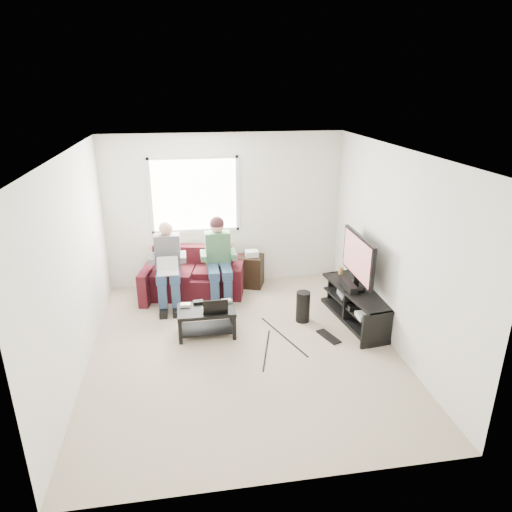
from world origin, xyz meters
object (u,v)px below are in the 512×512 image
object	(u,v)px
sofa	(194,278)
tv_stand	(357,307)
coffee_table	(206,315)
end_table	(252,270)
tv	(358,258)
subwoofer	(303,307)

from	to	relation	value
sofa	tv_stand	bearing A→B (deg)	-29.53
coffee_table	end_table	bearing A→B (deg)	60.24
sofa	coffee_table	size ratio (longest dim) A/B	2.25
sofa	end_table	size ratio (longest dim) A/B	2.76
sofa	tv	size ratio (longest dim) A/B	1.64
sofa	tv_stand	distance (m)	2.70
coffee_table	subwoofer	xyz separation A→B (m)	(1.43, 0.15, -0.06)
tv_stand	subwoofer	bearing A→B (deg)	171.37
tv_stand	subwoofer	distance (m)	0.80
sofa	tv_stand	world-z (taller)	sofa
subwoofer	sofa	bearing A→B (deg)	142.16
sofa	subwoofer	world-z (taller)	sofa
end_table	tv_stand	bearing A→B (deg)	-48.09
subwoofer	end_table	world-z (taller)	end_table
coffee_table	end_table	distance (m)	1.77
coffee_table	tv	size ratio (longest dim) A/B	0.73
coffee_table	subwoofer	bearing A→B (deg)	6.11
tv_stand	subwoofer	xyz separation A→B (m)	(-0.79, 0.12, 0.01)
coffee_table	sofa	bearing A→B (deg)	95.18
sofa	end_table	distance (m)	1.02
tv	end_table	size ratio (longest dim) A/B	1.68
tv	tv_stand	bearing A→B (deg)	-88.53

